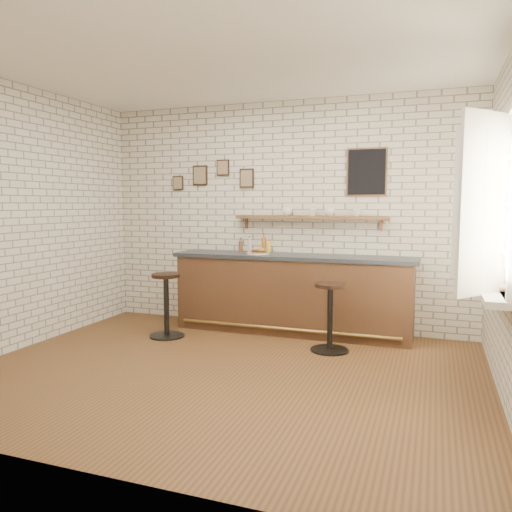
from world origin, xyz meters
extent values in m
plane|color=brown|center=(0.00, 0.00, 0.00)|extent=(5.00, 5.00, 0.00)
cube|color=#4D301C|center=(0.23, 1.70, 0.48)|extent=(3.00, 0.58, 0.96)
cube|color=#2D333A|center=(0.23, 1.70, 0.98)|extent=(3.10, 0.62, 0.05)
cylinder|color=olive|center=(0.23, 1.38, 0.12)|extent=(2.79, 0.04, 0.04)
cylinder|color=white|center=(-0.21, 1.63, 1.02)|extent=(0.28, 0.28, 0.01)
cylinder|color=#DB9F4D|center=(-0.16, 1.64, 1.02)|extent=(0.05, 0.05, 0.00)
cylinder|color=#DB9F4D|center=(-0.19, 1.62, 1.02)|extent=(0.05, 0.05, 0.00)
cylinder|color=#DB9F4D|center=(-0.31, 1.69, 1.02)|extent=(0.06, 0.06, 0.00)
cylinder|color=#DB9F4D|center=(-0.19, 1.67, 1.02)|extent=(0.06, 0.06, 0.00)
cylinder|color=#DB9F4D|center=(-0.32, 1.59, 1.02)|extent=(0.06, 0.06, 0.00)
cylinder|color=#DB9F4D|center=(-0.15, 1.65, 1.02)|extent=(0.04, 0.04, 0.00)
cylinder|color=#DB9F4D|center=(-0.22, 1.58, 1.02)|extent=(0.05, 0.05, 0.00)
cylinder|color=#DB9F4D|center=(-0.33, 1.57, 1.02)|extent=(0.04, 0.04, 0.00)
cylinder|color=#DB9F4D|center=(-0.36, 1.64, 1.02)|extent=(0.05, 0.05, 0.00)
cylinder|color=#DB9F4D|center=(-0.16, 1.58, 1.02)|extent=(0.06, 0.06, 0.00)
cylinder|color=brown|center=(-0.55, 1.89, 1.08)|extent=(0.06, 0.06, 0.14)
cylinder|color=brown|center=(-0.55, 1.89, 1.17)|extent=(0.02, 0.02, 0.03)
cylinder|color=black|center=(-0.55, 1.89, 1.19)|extent=(0.02, 0.02, 0.01)
cylinder|color=beige|center=(-0.43, 1.89, 1.09)|extent=(0.05, 0.05, 0.16)
cylinder|color=beige|center=(-0.43, 1.89, 1.19)|extent=(0.02, 0.02, 0.04)
cylinder|color=black|center=(-0.43, 1.89, 1.21)|extent=(0.02, 0.02, 0.01)
cylinder|color=#945A17|center=(-0.22, 1.89, 1.11)|extent=(0.06, 0.06, 0.20)
cylinder|color=#945A17|center=(-0.22, 1.89, 1.23)|extent=(0.02, 0.02, 0.04)
cylinder|color=black|center=(-0.22, 1.89, 1.26)|extent=(0.02, 0.02, 0.01)
cylinder|color=yellow|center=(-0.16, 1.89, 1.08)|extent=(0.05, 0.05, 0.13)
cylinder|color=yellow|center=(-0.16, 1.89, 1.16)|extent=(0.02, 0.02, 0.03)
cylinder|color=maroon|center=(-0.16, 1.89, 1.18)|extent=(0.03, 0.03, 0.01)
cylinder|color=black|center=(-1.19, 0.97, 0.01)|extent=(0.44, 0.44, 0.02)
cylinder|color=black|center=(-1.19, 0.97, 0.39)|extent=(0.07, 0.07, 0.73)
cylinder|color=black|center=(-1.19, 0.97, 0.77)|extent=(0.41, 0.41, 0.04)
cylinder|color=black|center=(0.85, 1.05, 0.01)|extent=(0.43, 0.43, 0.02)
cylinder|color=black|center=(0.85, 1.05, 0.38)|extent=(0.06, 0.06, 0.71)
cylinder|color=black|center=(0.85, 1.05, 0.75)|extent=(0.43, 0.43, 0.04)
cube|color=brown|center=(0.40, 1.90, 1.48)|extent=(2.00, 0.18, 0.04)
cube|color=brown|center=(-0.50, 1.97, 1.40)|extent=(0.03, 0.04, 0.16)
cube|color=brown|center=(1.30, 1.97, 1.40)|extent=(0.03, 0.04, 0.16)
imported|color=white|center=(0.10, 1.90, 1.55)|extent=(0.14, 0.14, 0.11)
imported|color=white|center=(0.44, 1.90, 1.55)|extent=(0.14, 0.14, 0.10)
imported|color=white|center=(0.66, 1.90, 1.55)|extent=(0.13, 0.13, 0.10)
imported|color=white|center=(1.00, 1.90, 1.54)|extent=(0.13, 0.13, 0.09)
cube|color=black|center=(-1.20, 1.98, 2.05)|extent=(0.22, 0.02, 0.28)
cube|color=black|center=(-0.85, 1.98, 2.15)|extent=(0.18, 0.02, 0.22)
cube|color=black|center=(-0.50, 1.98, 2.00)|extent=(0.20, 0.02, 0.26)
cube|color=black|center=(-1.55, 1.98, 1.95)|extent=(0.16, 0.02, 0.20)
cube|color=black|center=(1.10, 1.98, 2.05)|extent=(0.46, 0.02, 0.56)
cube|color=white|center=(2.40, 0.30, 0.90)|extent=(0.20, 1.35, 0.06)
cube|color=white|center=(2.47, 0.30, 2.40)|extent=(0.05, 1.30, 0.06)
cube|color=white|center=(2.47, 0.30, 0.90)|extent=(0.05, 1.30, 0.06)
cube|color=white|center=(2.47, 0.90, 1.65)|extent=(0.05, 0.06, 1.50)
cube|color=white|center=(2.32, 0.00, 1.65)|extent=(0.40, 0.46, 1.46)
cube|color=white|center=(2.32, 0.60, 1.65)|extent=(0.40, 0.46, 1.46)
imported|color=tan|center=(2.38, 0.22, 0.94)|extent=(0.28, 0.30, 0.02)
imported|color=tan|center=(2.38, 0.23, 0.96)|extent=(0.17, 0.23, 0.02)
camera|label=1|loc=(1.93, -4.40, 1.66)|focal=35.00mm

